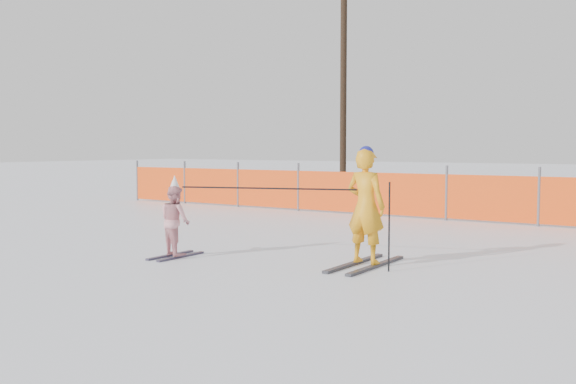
# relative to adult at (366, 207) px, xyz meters

# --- Properties ---
(ground) EXTENTS (120.00, 120.00, 0.00)m
(ground) POSITION_rel_adult_xyz_m (-1.21, -0.64, -0.83)
(ground) COLOR white
(ground) RESTS_ON ground
(adult) EXTENTS (0.61, 1.66, 1.68)m
(adult) POSITION_rel_adult_xyz_m (0.00, 0.00, 0.00)
(adult) COLOR black
(adult) RESTS_ON ground
(child) EXTENTS (0.62, 0.97, 1.24)m
(child) POSITION_rel_adult_xyz_m (-2.73, -0.94, -0.27)
(child) COLOR black
(child) RESTS_ON ground
(ski_poles) EXTENTS (3.08, 0.88, 1.20)m
(ski_poles) POSITION_rel_adult_xyz_m (-0.80, -0.39, 0.09)
(ski_poles) COLOR black
(ski_poles) RESTS_ON ground
(safety_fence) EXTENTS (17.02, 0.06, 1.25)m
(safety_fence) POSITION_rel_adult_xyz_m (-2.56, 6.05, -0.28)
(safety_fence) COLOR #595960
(safety_fence) RESTS_ON ground
(tree_trunks) EXTENTS (10.28, 2.59, 7.17)m
(tree_trunks) POSITION_rel_adult_xyz_m (0.37, 9.27, 2.50)
(tree_trunks) COLOR black
(tree_trunks) RESTS_ON ground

